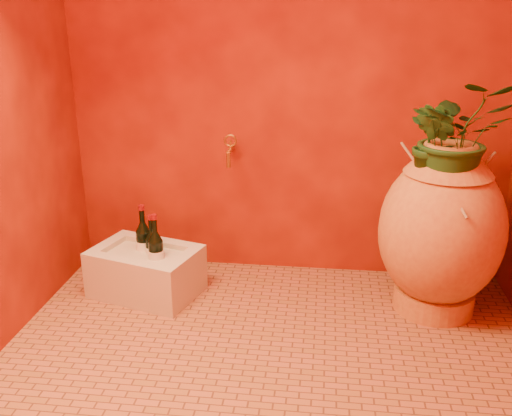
# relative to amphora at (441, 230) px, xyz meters

# --- Properties ---
(floor) EXTENTS (2.50, 2.50, 0.00)m
(floor) POSITION_rel_amphora_xyz_m (-0.82, -0.59, -0.45)
(floor) COLOR brown
(floor) RESTS_ON ground
(wall_back) EXTENTS (2.50, 0.02, 2.50)m
(wall_back) POSITION_rel_amphora_xyz_m (-0.82, 0.41, 0.80)
(wall_back) COLOR #5D0E05
(wall_back) RESTS_ON ground
(amphora) EXTENTS (0.68, 0.68, 0.90)m
(amphora) POSITION_rel_amphora_xyz_m (0.00, 0.00, 0.00)
(amphora) COLOR #B87F34
(amphora) RESTS_ON floor
(stone_basin) EXTENTS (0.65, 0.54, 0.27)m
(stone_basin) POSITION_rel_amphora_xyz_m (-1.56, -0.02, -0.32)
(stone_basin) COLOR #BDB39C
(stone_basin) RESTS_ON floor
(wine_bottle_a) EXTENTS (0.08, 0.08, 0.31)m
(wine_bottle_a) POSITION_rel_amphora_xyz_m (-1.53, 0.01, -0.19)
(wine_bottle_a) COLOR black
(wine_bottle_a) RESTS_ON stone_basin
(wine_bottle_b) EXTENTS (0.08, 0.08, 0.34)m
(wine_bottle_b) POSITION_rel_amphora_xyz_m (-1.48, -0.06, -0.18)
(wine_bottle_b) COLOR black
(wine_bottle_b) RESTS_ON stone_basin
(wine_bottle_c) EXTENTS (0.09, 0.09, 0.35)m
(wine_bottle_c) POSITION_rel_amphora_xyz_m (-1.59, 0.05, -0.18)
(wine_bottle_c) COLOR black
(wine_bottle_c) RESTS_ON stone_basin
(wall_tap) EXTENTS (0.07, 0.16, 0.17)m
(wall_tap) POSITION_rel_amphora_xyz_m (-1.14, 0.33, 0.31)
(wall_tap) COLOR #A78126
(wall_tap) RESTS_ON wall_back
(plant_main) EXTENTS (0.52, 0.46, 0.53)m
(plant_main) POSITION_rel_amphora_xyz_m (0.01, -0.03, 0.49)
(plant_main) COLOR #163E18
(plant_main) RESTS_ON amphora
(plant_side) EXTENTS (0.26, 0.28, 0.40)m
(plant_side) POSITION_rel_amphora_xyz_m (-0.09, -0.06, 0.46)
(plant_side) COLOR #163E18
(plant_side) RESTS_ON amphora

